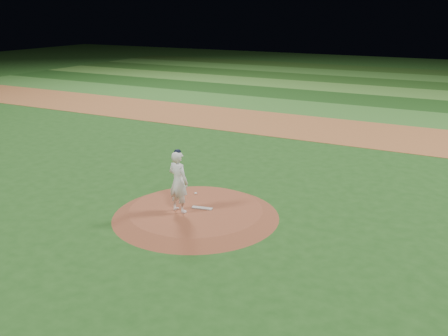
{
  "coord_description": "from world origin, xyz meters",
  "views": [
    {
      "loc": [
        7.9,
        -13.05,
        6.59
      ],
      "look_at": [
        0.0,
        2.0,
        1.1
      ],
      "focal_mm": 40.0,
      "sensor_mm": 36.0,
      "label": 1
    }
  ],
  "objects_px": {
    "pitchers_mound": "(196,212)",
    "pitching_rubber": "(202,208)",
    "pitcher_on_mound": "(178,181)",
    "rosin_bag": "(196,193)"
  },
  "relations": [
    {
      "from": "pitchers_mound",
      "to": "rosin_bag",
      "type": "distance_m",
      "value": 1.4
    },
    {
      "from": "pitcher_on_mound",
      "to": "pitching_rubber",
      "type": "bearing_deg",
      "value": 44.69
    },
    {
      "from": "pitching_rubber",
      "to": "rosin_bag",
      "type": "relative_size",
      "value": 6.57
    },
    {
      "from": "pitchers_mound",
      "to": "pitcher_on_mound",
      "type": "xyz_separation_m",
      "value": [
        -0.39,
        -0.41,
        1.16
      ]
    },
    {
      "from": "pitchers_mound",
      "to": "pitching_rubber",
      "type": "xyz_separation_m",
      "value": [
        0.16,
        0.13,
        0.14
      ]
    },
    {
      "from": "pitching_rubber",
      "to": "pitcher_on_mound",
      "type": "height_order",
      "value": "pitcher_on_mound"
    },
    {
      "from": "pitchers_mound",
      "to": "pitching_rubber",
      "type": "height_order",
      "value": "pitching_rubber"
    },
    {
      "from": "pitching_rubber",
      "to": "rosin_bag",
      "type": "height_order",
      "value": "rosin_bag"
    },
    {
      "from": "pitchers_mound",
      "to": "rosin_bag",
      "type": "height_order",
      "value": "rosin_bag"
    },
    {
      "from": "rosin_bag",
      "to": "pitcher_on_mound",
      "type": "distance_m",
      "value": 1.92
    }
  ]
}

